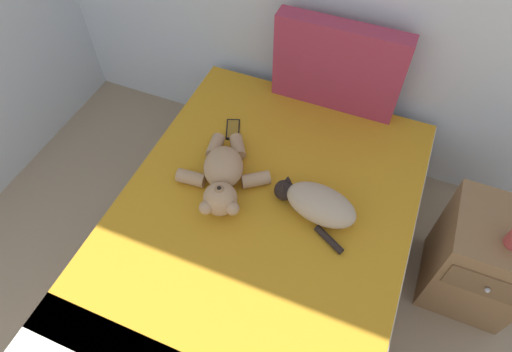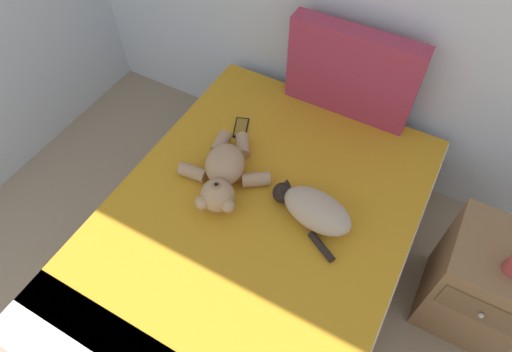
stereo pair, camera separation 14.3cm
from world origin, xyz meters
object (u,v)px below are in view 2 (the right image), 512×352
Objects in this scene: cat at (313,209)px; teddy_bear at (223,174)px; nightstand at (480,283)px; patterned_cushion at (351,73)px; cell_phone at (241,128)px; bed at (253,248)px.

teddy_bear is (-0.47, -0.03, 0.00)m from cat.
cat is 0.89m from nightstand.
teddy_bear is at bearing -176.75° from cat.
teddy_bear is (-0.32, -0.78, -0.18)m from patterned_cushion.
cell_phone is at bearing 107.12° from teddy_bear.
nightstand is (0.82, 0.19, -0.30)m from cat.
cat is at bearing -79.23° from patterned_cushion.
bed is 0.65m from cell_phone.
nightstand reaches higher than cell_phone.
patterned_cushion reaches higher than nightstand.
cat reaches higher than bed.
teddy_bear is 0.90× the size of nightstand.
teddy_bear reaches higher than nightstand.
patterned_cushion is 1.29× the size of teddy_bear.
cat is 0.70× the size of nightstand.
teddy_bear reaches higher than bed.
bed is at bearing -162.06° from nightstand.
nightstand reaches higher than bed.
cat is (0.14, -0.75, -0.18)m from patterned_cushion.
nightstand is (0.96, -0.56, -0.48)m from patterned_cushion.
bed is 3.25× the size of nightstand.
patterned_cushion reaches higher than cat.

